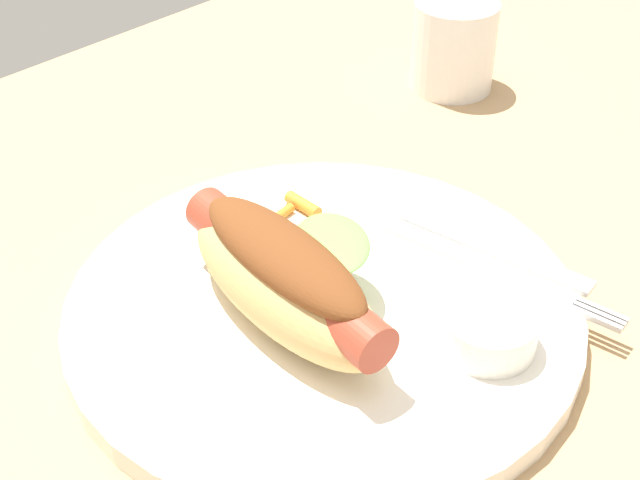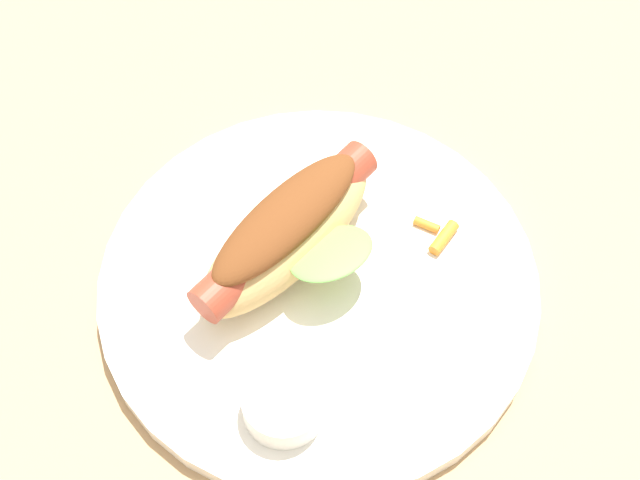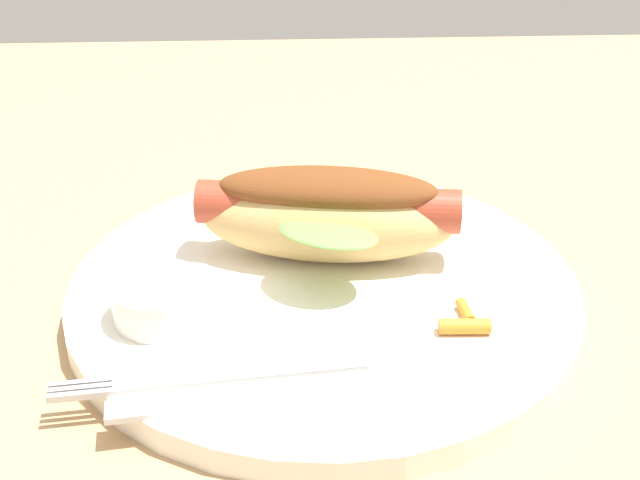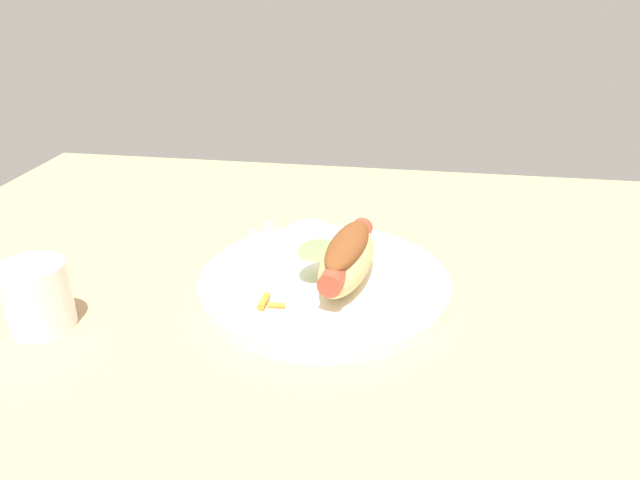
{
  "view_description": "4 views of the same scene",
  "coord_description": "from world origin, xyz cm",
  "px_view_note": "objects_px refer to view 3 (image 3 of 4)",
  "views": [
    {
      "loc": [
        34.23,
        26.85,
        37.78
      ],
      "look_at": [
        2.67,
        -3.36,
        5.11
      ],
      "focal_mm": 52.23,
      "sensor_mm": 36.0,
      "label": 1
    },
    {
      "loc": [
        -13.39,
        23.75,
        54.68
      ],
      "look_at": [
        4.01,
        -3.29,
        4.83
      ],
      "focal_mm": 49.2,
      "sensor_mm": 36.0,
      "label": 2
    },
    {
      "loc": [
        -39.85,
        -0.36,
        29.15
      ],
      "look_at": [
        1.98,
        -2.36,
        5.26
      ],
      "focal_mm": 47.28,
      "sensor_mm": 36.0,
      "label": 3
    },
    {
      "loc": [
        12.55,
        -63.58,
        36.62
      ],
      "look_at": [
        2.88,
        -1.98,
        6.44
      ],
      "focal_mm": 32.2,
      "sensor_mm": 36.0,
      "label": 4
    }
  ],
  "objects_px": {
    "hot_dog": "(322,212)",
    "carrot_garnish": "(458,322)",
    "sauce_ramekin": "(154,298)",
    "fork": "(210,377)",
    "plate": "(318,291)",
    "knife": "(237,397)"
  },
  "relations": [
    {
      "from": "carrot_garnish",
      "to": "plate",
      "type": "bearing_deg",
      "value": 54.36
    },
    {
      "from": "sauce_ramekin",
      "to": "fork",
      "type": "distance_m",
      "value": 0.07
    },
    {
      "from": "hot_dog",
      "to": "fork",
      "type": "distance_m",
      "value": 0.14
    },
    {
      "from": "hot_dog",
      "to": "fork",
      "type": "height_order",
      "value": "hot_dog"
    },
    {
      "from": "plate",
      "to": "carrot_garnish",
      "type": "bearing_deg",
      "value": -125.64
    },
    {
      "from": "hot_dog",
      "to": "carrot_garnish",
      "type": "distance_m",
      "value": 0.11
    },
    {
      "from": "sauce_ramekin",
      "to": "fork",
      "type": "xyz_separation_m",
      "value": [
        -0.06,
        -0.03,
        -0.01
      ]
    },
    {
      "from": "fork",
      "to": "carrot_garnish",
      "type": "height_order",
      "value": "carrot_garnish"
    },
    {
      "from": "hot_dog",
      "to": "carrot_garnish",
      "type": "relative_size",
      "value": 5.37
    },
    {
      "from": "sauce_ramekin",
      "to": "knife",
      "type": "bearing_deg",
      "value": -147.3
    },
    {
      "from": "knife",
      "to": "carrot_garnish",
      "type": "bearing_deg",
      "value": -163.03
    },
    {
      "from": "hot_dog",
      "to": "knife",
      "type": "height_order",
      "value": "hot_dog"
    },
    {
      "from": "hot_dog",
      "to": "carrot_garnish",
      "type": "bearing_deg",
      "value": 139.22
    },
    {
      "from": "plate",
      "to": "knife",
      "type": "height_order",
      "value": "knife"
    },
    {
      "from": "sauce_ramekin",
      "to": "knife",
      "type": "distance_m",
      "value": 0.09
    },
    {
      "from": "plate",
      "to": "fork",
      "type": "distance_m",
      "value": 0.11
    },
    {
      "from": "plate",
      "to": "knife",
      "type": "distance_m",
      "value": 0.12
    },
    {
      "from": "plate",
      "to": "carrot_garnish",
      "type": "distance_m",
      "value": 0.09
    },
    {
      "from": "plate",
      "to": "fork",
      "type": "height_order",
      "value": "fork"
    },
    {
      "from": "sauce_ramekin",
      "to": "carrot_garnish",
      "type": "xyz_separation_m",
      "value": [
        -0.02,
        -0.17,
        -0.01
      ]
    },
    {
      "from": "sauce_ramekin",
      "to": "carrot_garnish",
      "type": "height_order",
      "value": "sauce_ramekin"
    },
    {
      "from": "sauce_ramekin",
      "to": "fork",
      "type": "bearing_deg",
      "value": -149.99
    }
  ]
}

